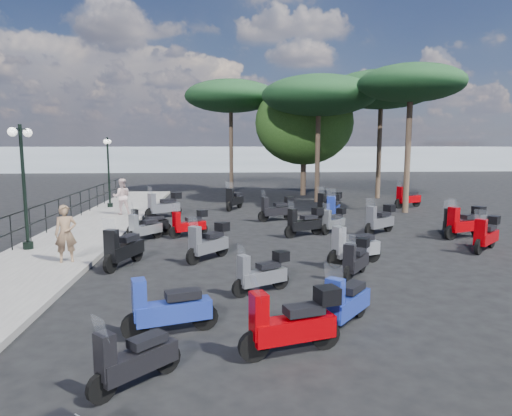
{
  "coord_description": "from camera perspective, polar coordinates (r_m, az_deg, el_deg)",
  "views": [
    {
      "loc": [
        -1.36,
        -13.32,
        3.36
      ],
      "look_at": [
        -0.26,
        1.97,
        1.2
      ],
      "focal_mm": 32.0,
      "sensor_mm": 36.0,
      "label": 1
    }
  ],
  "objects": [
    {
      "name": "distant_hills",
      "position": [
        58.37,
        -2.8,
        6.17
      ],
      "size": [
        70.0,
        8.0,
        3.0
      ],
      "primitive_type": "cube",
      "color": "gray",
      "rests_on": "ground"
    },
    {
      "name": "scooter_2",
      "position": [
        13.02,
        -16.28,
        -4.98
      ],
      "size": [
        0.87,
        1.75,
        1.46
      ],
      "rotation": [
        0.0,
        0.0,
        2.78
      ],
      "color": "black",
      "rests_on": "ground"
    },
    {
      "name": "woman",
      "position": [
        13.47,
        -22.68,
        -2.97
      ],
      "size": [
        0.66,
        0.54,
        1.58
      ],
      "primitive_type": "imported",
      "rotation": [
        0.0,
        0.0,
        0.32
      ],
      "color": "brown",
      "rests_on": "sidewalk"
    },
    {
      "name": "scooter_26",
      "position": [
        16.09,
        26.83,
        -3.01
      ],
      "size": [
        1.4,
        1.3,
        1.39
      ],
      "rotation": [
        0.0,
        0.0,
        2.31
      ],
      "color": "black",
      "rests_on": "ground"
    },
    {
      "name": "scooter_3",
      "position": [
        17.12,
        -13.32,
        -1.98
      ],
      "size": [
        1.57,
        0.78,
        1.3
      ],
      "rotation": [
        0.0,
        0.0,
        1.93
      ],
      "color": "black",
      "rests_on": "ground"
    },
    {
      "name": "scooter_7",
      "position": [
        8.69,
        11.2,
        -11.61
      ],
      "size": [
        1.15,
        1.34,
        1.32
      ],
      "rotation": [
        0.0,
        0.0,
        2.44
      ],
      "color": "black",
      "rests_on": "ground"
    },
    {
      "name": "sidewalk",
      "position": [
        17.42,
        -21.22,
        -3.4
      ],
      "size": [
        3.0,
        30.0,
        0.15
      ],
      "primitive_type": "cube",
      "color": "slate",
      "rests_on": "ground"
    },
    {
      "name": "pine_3",
      "position": [
        23.65,
        18.8,
        14.48
      ],
      "size": [
        5.06,
        5.06,
        7.11
      ],
      "color": "#38281E",
      "rests_on": "ground"
    },
    {
      "name": "pine_2",
      "position": [
        32.42,
        -3.17,
        13.74
      ],
      "size": [
        6.38,
        6.38,
        7.74
      ],
      "color": "#38281E",
      "rests_on": "ground"
    },
    {
      "name": "scooter_17",
      "position": [
        20.0,
        2.61,
        -0.15
      ],
      "size": [
        1.68,
        0.83,
        1.38
      ],
      "rotation": [
        0.0,
        0.0,
        1.91
      ],
      "color": "black",
      "rests_on": "ground"
    },
    {
      "name": "scooter_21",
      "position": [
        17.74,
        15.22,
        -1.46
      ],
      "size": [
        1.48,
        1.22,
        1.4
      ],
      "rotation": [
        0.0,
        0.0,
        2.23
      ],
      "color": "black",
      "rests_on": "ground"
    },
    {
      "name": "pine_1",
      "position": [
        29.54,
        15.4,
        14.04
      ],
      "size": [
        6.6,
        6.6,
        7.78
      ],
      "color": "#38281E",
      "rests_on": "ground"
    },
    {
      "name": "broadleaf_tree",
      "position": [
        30.24,
        6.02,
        10.51
      ],
      "size": [
        6.36,
        6.36,
        7.41
      ],
      "color": "#38281E",
      "rests_on": "ground"
    },
    {
      "name": "railing",
      "position": [
        17.53,
        -25.61,
        -0.85
      ],
      "size": [
        0.04,
        26.04,
        1.1
      ],
      "color": "black",
      "rests_on": "sidewalk"
    },
    {
      "name": "scooter_13",
      "position": [
        7.5,
        4.53,
        -14.21
      ],
      "size": [
        1.71,
        0.76,
        1.39
      ],
      "rotation": [
        0.0,
        0.0,
        1.86
      ],
      "color": "black",
      "rests_on": "ground"
    },
    {
      "name": "lamp_post_2",
      "position": [
        24.39,
        -17.96,
        4.83
      ],
      "size": [
        0.3,
        1.04,
        3.54
      ],
      "rotation": [
        0.0,
        0.0,
        0.07
      ],
      "color": "black",
      "rests_on": "sidewalk"
    },
    {
      "name": "pine_0",
      "position": [
        26.84,
        7.84,
        13.71
      ],
      "size": [
        6.52,
        6.52,
        7.21
      ],
      "color": "#38281E",
      "rests_on": "ground"
    },
    {
      "name": "scooter_10",
      "position": [
        16.78,
        -8.37,
        -2.0
      ],
      "size": [
        1.38,
        0.97,
        1.24
      ],
      "rotation": [
        0.0,
        0.0,
        2.13
      ],
      "color": "black",
      "rests_on": "ground"
    },
    {
      "name": "scooter_15",
      "position": [
        16.73,
        6.08,
        -1.85
      ],
      "size": [
        1.55,
        0.96,
        1.34
      ],
      "rotation": [
        0.0,
        0.0,
        2.04
      ],
      "color": "black",
      "rests_on": "ground"
    },
    {
      "name": "scooter_16",
      "position": [
        17.56,
        9.68,
        -1.65
      ],
      "size": [
        1.16,
        1.15,
        1.19
      ],
      "rotation": [
        0.0,
        0.0,
        2.35
      ],
      "color": "black",
      "rests_on": "ground"
    },
    {
      "name": "ground",
      "position": [
        13.81,
        1.68,
        -6.07
      ],
      "size": [
        120.0,
        120.0,
        0.0
      ],
      "primitive_type": "plane",
      "color": "black",
      "rests_on": "ground"
    },
    {
      "name": "scooter_9",
      "position": [
        13.31,
        -5.95,
        -4.36
      ],
      "size": [
        1.25,
        1.41,
        1.37
      ],
      "rotation": [
        0.0,
        0.0,
        2.44
      ],
      "color": "black",
      "rests_on": "ground"
    },
    {
      "name": "pedestrian_far",
      "position": [
        21.78,
        -16.42,
        1.39
      ],
      "size": [
        0.91,
        0.77,
        1.65
      ],
      "primitive_type": "imported",
      "rotation": [
        0.0,
        0.0,
        3.34
      ],
      "color": "beige",
      "rests_on": "sidewalk"
    },
    {
      "name": "scooter_8",
      "position": [
        10.4,
        0.74,
        -8.22
      ],
      "size": [
        1.37,
        0.89,
        1.2
      ],
      "rotation": [
        0.0,
        0.0,
        2.08
      ],
      "color": "black",
      "rests_on": "ground"
    },
    {
      "name": "lamp_post_1",
      "position": [
        15.47,
        -27.06,
        3.26
      ],
      "size": [
        0.35,
        1.11,
        3.79
      ],
      "rotation": [
        0.0,
        0.0,
        -0.1
      ],
      "color": "black",
      "rests_on": "sidewalk"
    },
    {
      "name": "scooter_4",
      "position": [
        16.35,
        -13.79,
        -2.53
      ],
      "size": [
        1.09,
        1.25,
        1.25
      ],
      "rotation": [
        0.0,
        0.0,
        2.43
      ],
      "color": "black",
      "rests_on": "ground"
    },
    {
      "name": "scooter_22",
      "position": [
        20.22,
        9.65,
        -0.06
      ],
      "size": [
        0.96,
        1.76,
        1.48
      ],
      "rotation": [
        0.0,
        0.0,
        2.74
      ],
      "color": "black",
      "rests_on": "ground"
    },
    {
      "name": "scooter_27",
      "position": [
        17.94,
        24.69,
        -1.71
      ],
      "size": [
        1.77,
        0.92,
        1.48
      ],
      "rotation": [
        0.0,
        0.0,
        1.94
      ],
      "color": "black",
      "rests_on": "ground"
    },
    {
      "name": "scooter_1",
      "position": [
        6.82,
        -15.03,
        -17.86
      ],
      "size": [
        1.12,
        1.11,
        1.19
      ],
      "rotation": [
        0.0,
        0.0,
        2.35
      ],
      "color": "black",
      "rests_on": "ground"
    },
    {
      "name": "scooter_14",
      "position": [
        12.98,
        12.1,
        -4.87
      ],
      "size": [
        1.72,
        0.93,
        1.45
      ],
      "rotation": [
        0.0,
        0.0,
        1.98
      ],
      "color": "black",
      "rests_on": "ground"
    },
    {
      "name": "scooter_31",
      "position": [
        17.17,
        -13.36,
        -1.96
      ],
      "size": [
        1.57,
        0.78,
        1.3
      ],
      "rotation": [
        0.0,
        0.0,
        1.93
      ],
      "color": "black",
      "rests_on": "ground"
    },
    {
      "name": "scooter_29",
      "position": [
        25.42,
        18.4,
        1.16
      ],
      "size": [
        1.72,
        0.97,
        1.47
      ],
      "rotation": [
        0.0,
        0.0,
        2.0
      ],
      "color": "black",
      "rests_on": "ground"
    },
    {
      "name": "scooter_11",
      "position": [
        23.4,
        -2.75,
        1.02
      ],
      "size": [
        0.97,
        1.73,
        1.48
      ],
      "rotation": [
        0.0,
        0.0,
        2.71
      ],
      "color": "black",
      "rests_on": "ground"
    },
    {
      "name": "scooter_28",
      "position": [
        18.43,
        23.12,
        -1.67
      ],
      "size": [
        1.08,
        1.44,
        1.34
      ],
      "rotation": [
        0.0,
        0.0,
        2.52
      ],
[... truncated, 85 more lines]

